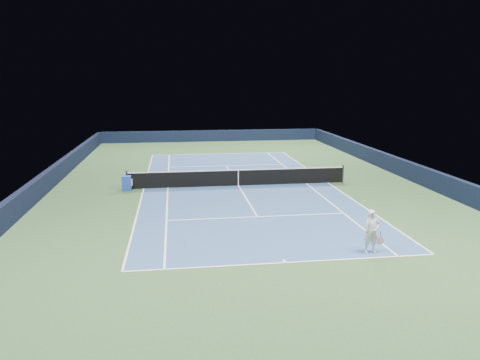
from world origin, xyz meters
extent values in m
plane|color=#2D4C29|center=(0.00, 0.00, 0.00)|extent=(40.00, 40.00, 0.00)
cube|color=black|center=(0.00, 19.82, 0.55)|extent=(22.00, 0.35, 1.10)
cube|color=black|center=(10.82, 0.00, 0.55)|extent=(0.35, 40.00, 1.10)
cube|color=black|center=(-10.82, 0.00, 0.55)|extent=(0.35, 40.00, 1.10)
cube|color=#2C4C7E|center=(0.00, 0.00, 0.00)|extent=(10.97, 23.77, 0.01)
cube|color=white|center=(0.00, 11.88, 0.01)|extent=(10.97, 0.08, 0.00)
cube|color=white|center=(0.00, -11.88, 0.01)|extent=(10.97, 0.08, 0.00)
cube|color=white|center=(5.49, 0.00, 0.01)|extent=(0.08, 23.77, 0.00)
cube|color=white|center=(-5.49, 0.00, 0.01)|extent=(0.08, 23.77, 0.00)
cube|color=white|center=(4.12, 0.00, 0.01)|extent=(0.08, 23.77, 0.00)
cube|color=white|center=(-4.12, 0.00, 0.01)|extent=(0.08, 23.77, 0.00)
cube|color=white|center=(0.00, 6.40, 0.01)|extent=(8.23, 0.08, 0.00)
cube|color=white|center=(0.00, -6.40, 0.01)|extent=(8.23, 0.08, 0.00)
cube|color=white|center=(0.00, 0.00, 0.01)|extent=(0.08, 12.80, 0.00)
cube|color=white|center=(0.00, 11.73, 0.01)|extent=(0.08, 0.30, 0.00)
cube|color=white|center=(0.00, -11.73, 0.01)|extent=(0.08, 0.30, 0.00)
cylinder|color=black|center=(-6.40, 0.00, 0.54)|extent=(0.10, 0.10, 1.07)
cylinder|color=black|center=(6.40, 0.00, 0.54)|extent=(0.10, 0.10, 1.07)
cube|color=black|center=(0.00, 0.00, 0.46)|extent=(12.80, 0.03, 0.91)
cube|color=white|center=(0.00, 0.00, 0.94)|extent=(12.80, 0.04, 0.06)
cube|color=white|center=(0.00, 0.00, 0.46)|extent=(0.05, 0.04, 0.91)
cube|color=#1C3BAB|center=(-6.40, -0.31, 0.42)|extent=(0.53, 0.48, 0.83)
cube|color=silver|center=(-6.11, -0.31, 0.45)|extent=(0.06, 0.37, 0.37)
imported|color=silver|center=(3.28, -11.39, 0.81)|extent=(0.63, 0.45, 1.61)
cylinder|color=#CB8395|center=(3.60, -11.44, 0.70)|extent=(0.03, 0.03, 0.27)
cylinder|color=black|center=(3.60, -11.44, 0.46)|extent=(0.27, 0.02, 0.27)
cylinder|color=pink|center=(3.60, -11.44, 0.46)|extent=(0.28, 0.03, 0.28)
sphere|color=#B5C82A|center=(3.38, -10.39, 1.66)|extent=(0.07, 0.07, 0.07)
camera|label=1|loc=(-3.65, -26.60, 6.23)|focal=35.00mm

